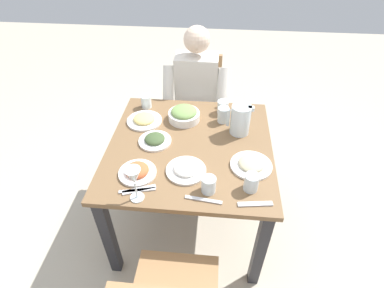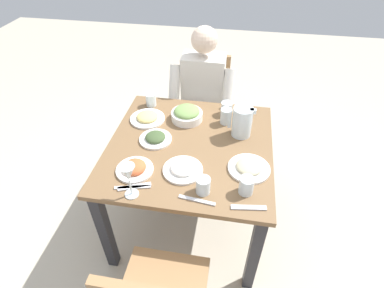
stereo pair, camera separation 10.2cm
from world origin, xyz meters
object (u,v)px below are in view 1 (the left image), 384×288
(water_glass_by_pitcher, at_px, (209,185))
(salad_bowl, at_px, (184,114))
(plate_dolmas, at_px, (155,140))
(salt_shaker, at_px, (222,103))
(dining_table, at_px, (190,158))
(water_glass_near_right, at_px, (146,102))
(chair_near, at_px, (197,101))
(water_glass_near_left, at_px, (251,182))
(plate_yoghurt, at_px, (185,169))
(diner_near, at_px, (195,99))
(plate_fries, at_px, (144,119))
(plate_beans, at_px, (251,164))
(water_glass_far_left, at_px, (223,107))
(wine_glass, at_px, (134,178))
(water_pitcher, at_px, (240,119))
(plate_rice_curry, at_px, (137,171))
(water_glass_far_right, at_px, (223,115))

(water_glass_by_pitcher, bearing_deg, salad_bowl, -72.37)
(plate_dolmas, distance_m, salt_shaker, 0.58)
(dining_table, relative_size, water_glass_near_right, 11.02)
(chair_near, height_order, salt_shaker, chair_near)
(water_glass_near_left, relative_size, salt_shaker, 1.75)
(salad_bowl, relative_size, plate_yoghurt, 0.95)
(diner_near, relative_size, plate_dolmas, 5.92)
(salad_bowl, distance_m, plate_fries, 0.26)
(salad_bowl, distance_m, plate_yoghurt, 0.48)
(plate_beans, height_order, water_glass_far_left, water_glass_far_left)
(water_glass_near_right, xyz_separation_m, wine_glass, (-0.12, 0.81, 0.10))
(water_glass_far_left, height_order, wine_glass, wine_glass)
(plate_fries, bearing_deg, water_glass_near_left, 141.61)
(water_pitcher, bearing_deg, wine_glass, 48.49)
(plate_yoghurt, xyz_separation_m, water_glass_near_right, (0.34, -0.60, 0.03))
(wine_glass, bearing_deg, plate_yoghurt, -136.67)
(salad_bowl, bearing_deg, diner_near, -96.49)
(plate_rice_curry, bearing_deg, water_pitcher, -142.86)
(plate_fries, height_order, salt_shaker, salt_shaker)
(water_glass_far_left, distance_m, wine_glass, 0.89)
(water_glass_near_right, distance_m, wine_glass, 0.82)
(plate_dolmas, bearing_deg, water_glass_near_right, -70.94)
(plate_beans, xyz_separation_m, water_glass_far_left, (0.16, -0.51, 0.03))
(plate_yoghurt, bearing_deg, chair_near, -89.04)
(water_pitcher, xyz_separation_m, water_glass_far_right, (0.10, -0.11, -0.04))
(plate_yoghurt, relative_size, water_glass_near_right, 2.46)
(water_glass_near_left, bearing_deg, chair_near, -72.67)
(plate_rice_curry, distance_m, water_glass_by_pitcher, 0.39)
(plate_beans, height_order, wine_glass, wine_glass)
(water_glass_near_right, bearing_deg, water_glass_far_right, 167.17)
(diner_near, relative_size, plate_yoghurt, 5.35)
(salad_bowl, distance_m, water_glass_near_left, 0.70)
(plate_beans, distance_m, plate_dolmas, 0.59)
(water_glass_by_pitcher, relative_size, water_glass_far_left, 1.02)
(plate_yoghurt, bearing_deg, water_glass_near_right, -60.66)
(diner_near, bearing_deg, dining_table, 91.90)
(water_pitcher, height_order, water_glass_by_pitcher, water_pitcher)
(plate_dolmas, bearing_deg, plate_beans, 164.24)
(water_glass_by_pitcher, height_order, water_glass_near_right, water_glass_by_pitcher)
(dining_table, height_order, salad_bowl, salad_bowl)
(dining_table, bearing_deg, chair_near, -88.56)
(chair_near, bearing_deg, plate_yoghurt, 90.96)
(plate_fries, distance_m, wine_glass, 0.65)
(chair_near, bearing_deg, plate_fries, 64.59)
(plate_beans, bearing_deg, wine_glass, 25.76)
(plate_fries, height_order, water_glass_near_left, water_glass_near_left)
(chair_near, bearing_deg, plate_dolmas, 76.94)
(plate_rice_curry, bearing_deg, dining_table, -134.13)
(diner_near, xyz_separation_m, plate_rice_curry, (0.24, 0.90, 0.09))
(diner_near, relative_size, water_glass_far_right, 11.35)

